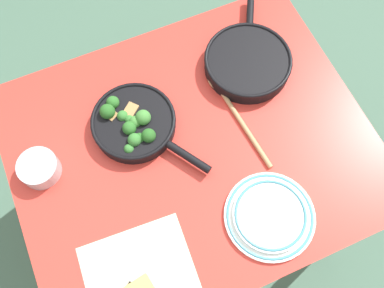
# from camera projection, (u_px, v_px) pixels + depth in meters

# --- Properties ---
(ground_plane) EXTENTS (14.00, 14.00, 0.00)m
(ground_plane) POSITION_uv_depth(u_px,v_px,m) (192.00, 206.00, 1.97)
(ground_plane) COLOR #476B56
(dining_table_red) EXTENTS (1.08, 0.89, 0.73)m
(dining_table_red) POSITION_uv_depth(u_px,v_px,m) (192.00, 157.00, 1.37)
(dining_table_red) COLOR red
(dining_table_red) RESTS_ON ground_plane
(skillet_broccoli) EXTENTS (0.29, 0.37, 0.08)m
(skillet_broccoli) POSITION_uv_depth(u_px,v_px,m) (134.00, 123.00, 1.29)
(skillet_broccoli) COLOR black
(skillet_broccoli) RESTS_ON dining_table_red
(skillet_eggs) EXTENTS (0.28, 0.38, 0.05)m
(skillet_eggs) POSITION_uv_depth(u_px,v_px,m) (248.00, 62.00, 1.38)
(skillet_eggs) COLOR black
(skillet_eggs) RESTS_ON dining_table_red
(wooden_spoon) EXTENTS (0.06, 0.37, 0.02)m
(wooden_spoon) POSITION_uv_depth(u_px,v_px,m) (232.00, 108.00, 1.34)
(wooden_spoon) COLOR tan
(wooden_spoon) RESTS_ON dining_table_red
(parchment_sheet) EXTENTS (0.31, 0.28, 0.00)m
(parchment_sheet) POSITION_uv_depth(u_px,v_px,m) (140.00, 276.00, 1.15)
(parchment_sheet) COLOR beige
(parchment_sheet) RESTS_ON dining_table_red
(grater_knife) EXTENTS (0.19, 0.19, 0.02)m
(grater_knife) POSITION_uv_depth(u_px,v_px,m) (134.00, 283.00, 1.14)
(grater_knife) COLOR silver
(grater_knife) RESTS_ON dining_table_red
(dinner_plate_stack) EXTENTS (0.26, 0.26, 0.03)m
(dinner_plate_stack) POSITION_uv_depth(u_px,v_px,m) (270.00, 216.00, 1.20)
(dinner_plate_stack) COLOR white
(dinner_plate_stack) RESTS_ON dining_table_red
(prep_bowl_steel) EXTENTS (0.12, 0.12, 0.05)m
(prep_bowl_steel) POSITION_uv_depth(u_px,v_px,m) (39.00, 168.00, 1.24)
(prep_bowl_steel) COLOR #B7B7BC
(prep_bowl_steel) RESTS_ON dining_table_red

